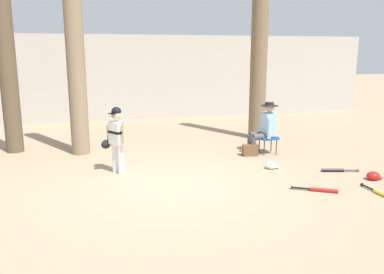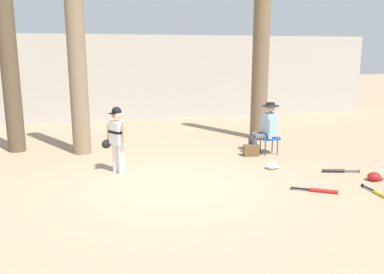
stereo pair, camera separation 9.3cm
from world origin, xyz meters
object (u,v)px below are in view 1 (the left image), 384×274
at_px(batting_helmet_red, 373,176).
at_px(handbag_beside_stool, 250,150).
at_px(folding_stool, 268,138).
at_px(tree_behind_spectator, 259,60).
at_px(tree_far_left, 3,20).
at_px(batting_helmet_white, 271,165).
at_px(young_ballplayer, 116,136).
at_px(bat_black_composite, 335,170).
at_px(bat_yellow_trainer, 382,194).
at_px(tree_near_player, 75,55).
at_px(bat_red_barrel, 320,190).
at_px(seated_spectator, 265,127).

bearing_deg(batting_helmet_red, handbag_beside_stool, 124.33).
bearing_deg(folding_stool, tree_behind_spectator, 75.05).
relative_size(tree_far_left, batting_helmet_white, 24.47).
bearing_deg(young_ballplayer, tree_far_left, 133.37).
bearing_deg(folding_stool, batting_helmet_red, -65.99).
xyz_separation_m(tree_behind_spectator, bat_black_composite, (0.22, -3.35, -2.07)).
bearing_deg(bat_yellow_trainer, folding_stool, 101.02).
height_order(folding_stool, handbag_beside_stool, folding_stool).
distance_m(tree_near_player, bat_red_barrel, 5.88).
bearing_deg(bat_red_barrel, batting_helmet_white, 97.68).
distance_m(folding_stool, tree_far_left, 6.56).
relative_size(bat_black_composite, batting_helmet_red, 2.42).
relative_size(tree_near_player, tree_far_left, 0.75).
distance_m(tree_near_player, bat_black_composite, 6.05).
height_order(bat_black_composite, batting_helmet_red, batting_helmet_red).
bearing_deg(tree_far_left, handbag_beside_stool, -18.96).
xyz_separation_m(seated_spectator, batting_helmet_white, (-0.38, -1.18, -0.57)).
bearing_deg(batting_helmet_red, bat_red_barrel, -166.52).
bearing_deg(tree_far_left, young_ballplayer, -46.63).
xyz_separation_m(seated_spectator, bat_yellow_trainer, (0.70, -3.09, -0.61)).
bearing_deg(tree_far_left, folding_stool, -16.54).
height_order(handbag_beside_stool, batting_helmet_white, handbag_beside_stool).
bearing_deg(seated_spectator, batting_helmet_red, -64.04).
relative_size(seated_spectator, bat_red_barrel, 1.74).
bearing_deg(seated_spectator, young_ballplayer, -169.17).
bearing_deg(handbag_beside_stool, batting_helmet_white, -89.70).
relative_size(young_ballplayer, bat_black_composite, 1.82).
bearing_deg(tree_behind_spectator, bat_yellow_trainer, -88.07).
distance_m(bat_black_composite, batting_helmet_red, 0.73).
xyz_separation_m(tree_near_player, tree_behind_spectator, (4.66, 0.54, -0.15)).
relative_size(bat_red_barrel, batting_helmet_white, 2.51).
bearing_deg(folding_stool, bat_yellow_trainer, -78.98).
height_order(tree_near_player, young_ballplayer, tree_near_player).
relative_size(seated_spectator, tree_far_left, 0.18).
distance_m(folding_stool, batting_helmet_red, 2.56).
bearing_deg(tree_near_player, bat_red_barrel, -43.54).
bearing_deg(tree_far_left, tree_behind_spectator, -0.51).
xyz_separation_m(tree_near_player, seated_spectator, (4.12, -1.10, -1.61)).
height_order(tree_far_left, batting_helmet_red, tree_far_left).
relative_size(tree_near_player, tree_behind_spectator, 1.04).
bearing_deg(bat_black_composite, folding_stool, 111.13).
bearing_deg(bat_black_composite, batting_helmet_white, 155.13).
xyz_separation_m(young_ballplayer, bat_black_composite, (4.18, -1.05, -0.71)).
xyz_separation_m(tree_near_player, young_ballplayer, (0.71, -1.76, -1.51)).
distance_m(tree_far_left, batting_helmet_red, 8.42).
relative_size(seated_spectator, batting_helmet_white, 4.36).
distance_m(tree_behind_spectator, handbag_beside_stool, 2.80).
height_order(tree_far_left, batting_helmet_white, tree_far_left).
distance_m(young_ballplayer, bat_black_composite, 4.36).
bearing_deg(bat_yellow_trainer, tree_far_left, 142.95).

